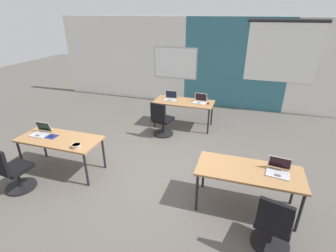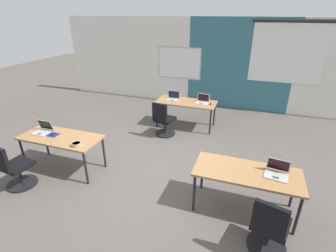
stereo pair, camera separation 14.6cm
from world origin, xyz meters
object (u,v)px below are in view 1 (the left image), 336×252
Objects in this scene: desk_near_right at (249,173)px; laptop_near_right_end at (278,170)px; desk_near_left at (60,141)px; desk_far_center at (184,103)px; laptop_far_right at (200,101)px; laptop_far_left at (170,98)px; mouse_far_right at (208,103)px; chair_far_left at (162,122)px; chair_near_right_end at (273,227)px; mouse_near_left_end at (51,136)px; laptop_near_left_end at (41,132)px; snack_bowl at (76,145)px; chair_near_left_end at (13,172)px.

desk_near_right is 4.35× the size of laptop_near_right_end.
desk_near_left is at bearing 180.00° from desk_near_right.
laptop_far_right is at bearing 5.77° from desk_far_center.
desk_near_left is 3.14m from laptop_far_left.
laptop_far_right is 0.24m from mouse_far_right.
desk_far_center is 0.88m from chair_far_left.
desk_near_left is 3.91m from laptop_near_right_end.
chair_near_right_end and chair_far_left have the same top height.
mouse_far_right is (2.61, 2.78, -0.00)m from mouse_near_left_end.
desk_near_left is at bearing -122.01° from desk_far_center.
laptop_near_left_end is 3.32× the size of mouse_far_right.
mouse_far_right reaches higher than desk_far_center.
chair_far_left is (-2.54, 2.01, -0.39)m from laptop_near_right_end.
snack_bowl is (-3.38, -0.25, -0.01)m from laptop_near_right_end.
chair_near_right_end is 4.35m from laptop_far_left.
desk_near_right is at bearing 3.79° from snack_bowl.
snack_bowl is at bearing 5.95° from chair_near_right_end.
mouse_near_left_end is at bearing 63.82° from chair_far_left.
chair_near_right_end is 9.11× the size of mouse_far_right.
chair_near_right_end is at bearing -173.31° from chair_near_left_end.
laptop_far_right is at bearing 52.51° from desk_near_left.
mouse_far_right is (2.41, 2.79, 0.08)m from desk_near_left.
chair_far_left is 2.61m from mouse_near_left_end.
snack_bowl is (0.53, -0.20, 0.10)m from desk_near_left.
snack_bowl is at bearing -15.92° from mouse_near_left_end.
laptop_near_right_end is (0.41, 0.05, 0.11)m from desk_near_right.
chair_far_left is at bearing -33.38° from chair_near_right_end.
mouse_far_right is (0.66, -0.01, 0.08)m from desk_far_center.
desk_far_center is 0.40m from laptop_far_left.
desk_near_left is 15.51× the size of mouse_near_left_end.
desk_near_right is at bearing -57.99° from desk_far_center.
laptop_far_left is at bearing 64.24° from desk_near_left.
chair_near_right_end is 8.92× the size of mouse_near_left_end.
desk_far_center is 15.51× the size of mouse_near_left_end.
chair_far_left is 2.76m from laptop_near_left_end.
laptop_far_left is at bearing 175.55° from desk_far_center.
mouse_near_left_end reaches higher than desk_far_center.
laptop_far_right is (2.59, 3.64, 0.39)m from chair_near_left_end.
chair_near_left_end is 2.58× the size of laptop_far_right.
chair_near_right_end is (-0.06, -0.77, -0.39)m from laptop_near_right_end.
chair_near_right_end is at bearing -67.75° from mouse_far_right.
laptop_far_right reaches higher than desk_near_right.
desk_near_left is 15.84× the size of mouse_far_right.
laptop_far_right reaches higher than laptop_near_left_end.
desk_near_right is 0.85m from chair_near_right_end.
laptop_near_right_end is at bearing 0.62° from mouse_near_left_end.
laptop_near_right_end reaches higher than chair_near_left_end.
laptop_far_right reaches higher than snack_bowl.
laptop_far_left is 3.24× the size of mouse_near_left_end.
chair_near_right_end is 3.96m from laptop_far_right.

